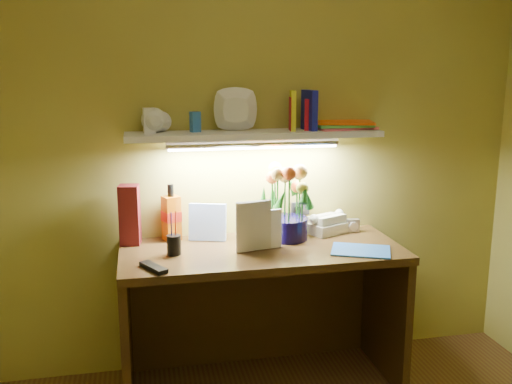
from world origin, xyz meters
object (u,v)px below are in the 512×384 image
at_px(flower_bouquet, 287,202).
at_px(telephone, 327,222).
at_px(whisky_bottle, 171,212).
at_px(desk_clock, 352,226).
at_px(desk, 262,318).

relative_size(flower_bouquet, telephone, 2.01).
bearing_deg(whisky_bottle, flower_bouquet, -10.17).
relative_size(desk_clock, whisky_bottle, 0.24).
height_order(flower_bouquet, desk_clock, flower_bouquet).
height_order(desk, telephone, telephone).
bearing_deg(desk_clock, whisky_bottle, 178.64).
xyz_separation_m(telephone, desk_clock, (0.15, -0.01, -0.02)).
distance_m(flower_bouquet, desk_clock, 0.42).
bearing_deg(desk, whisky_bottle, 151.02).
relative_size(telephone, whisky_bottle, 0.67).
xyz_separation_m(flower_bouquet, telephone, (0.24, 0.06, -0.14)).
distance_m(desk, whisky_bottle, 0.72).
bearing_deg(flower_bouquet, desk, -140.36).
bearing_deg(desk, desk_clock, 18.21).
relative_size(desk, telephone, 7.10).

